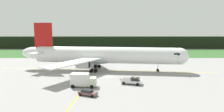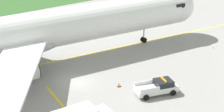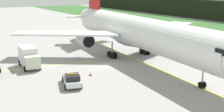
{
  "view_description": "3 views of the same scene",
  "coord_description": "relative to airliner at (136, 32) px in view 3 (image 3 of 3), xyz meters",
  "views": [
    {
      "loc": [
        1.46,
        -59.68,
        15.27
      ],
      "look_at": [
        1.65,
        8.38,
        4.94
      ],
      "focal_mm": 32.24,
      "sensor_mm": 36.0,
      "label": 1
    },
    {
      "loc": [
        -21.4,
        -38.06,
        22.99
      ],
      "look_at": [
        5.63,
        -0.14,
        2.51
      ],
      "focal_mm": 58.37,
      "sensor_mm": 36.0,
      "label": 2
    },
    {
      "loc": [
        43.76,
        -24.03,
        13.44
      ],
      "look_at": [
        3.09,
        0.19,
        2.44
      ],
      "focal_mm": 48.19,
      "sensor_mm": 36.0,
      "label": 3
    }
  ],
  "objects": [
    {
      "name": "airliner",
      "position": [
        0.0,
        0.0,
        0.0
      ],
      "size": [
        57.43,
        42.39,
        16.24
      ],
      "color": "white",
      "rests_on": "ground"
    },
    {
      "name": "apron_cone",
      "position": [
        5.37,
        -12.29,
        -4.92
      ],
      "size": [
        0.47,
        0.47,
        0.6
      ],
      "color": "black",
      "rests_on": "ground"
    },
    {
      "name": "catering_truck",
      "position": [
        -4.4,
        -18.99,
        -3.4
      ],
      "size": [
        6.47,
        3.0,
        3.61
      ],
      "color": "silver",
      "rests_on": "ground"
    },
    {
      "name": "taxiway_edge_light_west",
      "position": [
        -20.48,
        -10.85,
        -4.99
      ],
      "size": [
        0.12,
        0.12,
        0.41
      ],
      "color": "yellow",
      "rests_on": "ground"
    },
    {
      "name": "ground",
      "position": [
        1.5,
        -8.13,
        -5.21
      ],
      "size": [
        320.0,
        320.0,
        0.0
      ],
      "primitive_type": "plane",
      "color": "gray"
    },
    {
      "name": "ops_pickup_truck",
      "position": [
        8.29,
        -16.63,
        -4.31
      ],
      "size": [
        5.78,
        3.53,
        1.94
      ],
      "color": "silver",
      "rests_on": "ground"
    },
    {
      "name": "taxiway_centerline_main",
      "position": [
        0.57,
        -0.06,
        -5.21
      ],
      "size": [
        74.76,
        8.15,
        0.01
      ],
      "primitive_type": "cube",
      "rotation": [
        0.0,
        0.0,
        -0.1
      ],
      "color": "yellow",
      "rests_on": "ground"
    }
  ]
}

